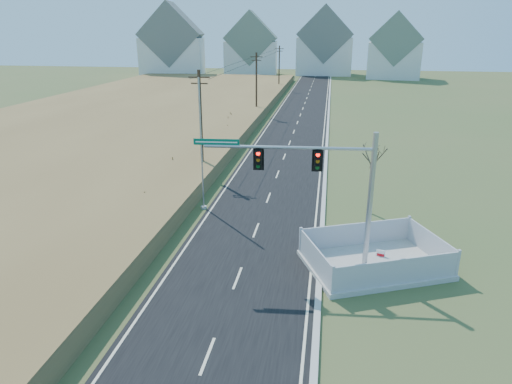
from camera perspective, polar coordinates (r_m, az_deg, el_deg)
name	(u,v)px	position (r m, az deg, el deg)	size (l,w,h in m)	color
ground	(245,261)	(25.57, -1.44, -8.57)	(260.00, 260.00, 0.00)	#42562A
road	(302,111)	(73.26, 5.78, 10.08)	(8.00, 180.00, 0.06)	black
curb	(329,111)	(73.13, 9.08, 9.97)	(0.30, 180.00, 0.18)	#B2AFA8
reed_marsh	(131,113)	(69.19, -15.30, 9.45)	(38.00, 110.00, 1.30)	olive
utility_pole_near	(201,122)	(39.35, -6.91, 8.66)	(1.80, 0.26, 9.00)	#422D1E
utility_pole_mid	(256,83)	(68.39, 0.05, 13.44)	(1.80, 0.26, 9.00)	#422D1E
utility_pole_far	(279,67)	(98.01, 2.91, 15.30)	(1.80, 0.26, 9.00)	#422D1E
condo_nw	(172,47)	(129.30, -10.44, 17.41)	(17.69, 13.38, 19.05)	silver
condo_nnw	(251,49)	(132.12, -0.61, 17.42)	(14.93, 11.17, 17.03)	silver
condo_n	(324,47)	(134.24, 8.55, 17.54)	(15.27, 10.20, 18.54)	silver
condo_ne	(395,51)	(127.24, 16.94, 16.49)	(14.12, 10.51, 16.52)	silver
traffic_signal_mast	(334,188)	(23.46, 9.67, 0.55)	(9.29, 1.02, 7.41)	#9EA0A5
fence_enclosure	(374,262)	(25.58, 14.51, -8.47)	(8.39, 7.21, 1.62)	#B7B5AD
open_sign	(381,255)	(26.36, 15.31, -7.61)	(0.49, 0.17, 0.62)	white
flagpole	(202,159)	(31.70, -6.79, 4.09)	(0.41, 0.41, 9.17)	#B7B5AD
bare_tree	(373,155)	(31.64, 14.45, 4.46)	(1.94, 1.94, 5.13)	#4C3F33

